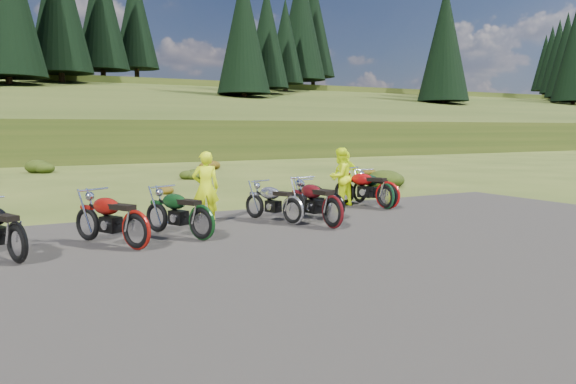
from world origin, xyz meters
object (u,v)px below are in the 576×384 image
motorcycle_0 (18,265)px  motorcycle_3 (293,226)px  motorcycle_7 (386,210)px  person_middle (206,189)px

motorcycle_0 → motorcycle_3: motorcycle_0 is taller
motorcycle_3 → motorcycle_7: (3.73, 1.02, 0.00)m
motorcycle_3 → motorcycle_7: 3.87m
motorcycle_3 → person_middle: size_ratio=1.12×
motorcycle_3 → person_middle: (-1.82, 1.18, 0.90)m
motorcycle_7 → person_middle: person_middle is taller
person_middle → motorcycle_3: bearing=161.9°
motorcycle_0 → person_middle: size_ratio=1.17×
motorcycle_3 → person_middle: person_middle is taller
motorcycle_3 → person_middle: 2.35m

